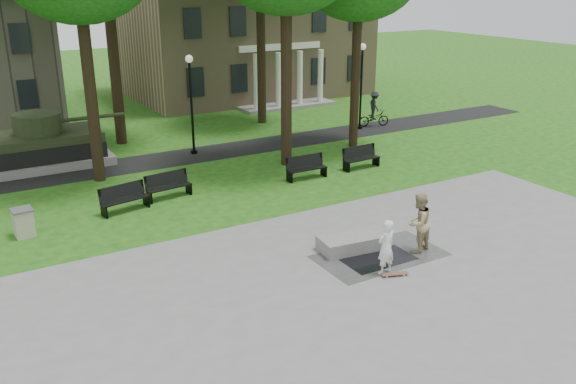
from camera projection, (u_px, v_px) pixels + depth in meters
name	position (u px, v px, depth m)	size (l,w,h in m)	color
ground	(325.00, 248.00, 19.47)	(120.00, 120.00, 0.00)	#164E12
plaza	(435.00, 319.00, 15.40)	(22.00, 16.00, 0.02)	gray
footpath	(187.00, 156.00, 29.22)	(44.00, 2.60, 0.01)	black
building_right	(242.00, 32.00, 43.89)	(17.00, 12.00, 8.60)	#9E8460
lamp_mid	(191.00, 97.00, 28.76)	(0.36, 0.36, 4.73)	black
lamp_right	(361.00, 79.00, 33.52)	(0.36, 0.36, 4.73)	black
tank_monument	(35.00, 148.00, 27.48)	(7.45, 3.40, 2.40)	gray
puddle	(379.00, 259.00, 18.61)	(2.20, 1.20, 0.00)	black
concrete_block	(353.00, 242.00, 19.26)	(2.20, 1.00, 0.45)	gray
skateboard	(395.00, 275.00, 17.59)	(0.78, 0.20, 0.07)	brown
skateboarder	(386.00, 247.00, 17.49)	(0.61, 0.40, 1.66)	white
friend_watching	(418.00, 223.00, 18.88)	(0.93, 0.72, 1.91)	tan
cyclist	(374.00, 112.00, 34.77)	(1.89, 1.13, 2.01)	black
park_bench_0	(124.00, 197.00, 22.32)	(1.85, 0.87, 1.00)	black
park_bench_1	(168.00, 185.00, 23.67)	(1.84, 0.74, 1.00)	black
park_bench_2	(306.00, 167.00, 25.90)	(1.81, 0.55, 1.00)	black
park_bench_3	(360.00, 157.00, 27.31)	(1.82, 0.59, 1.00)	black
trash_bin	(23.00, 222.00, 20.18)	(0.70, 0.70, 0.96)	#B7B297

